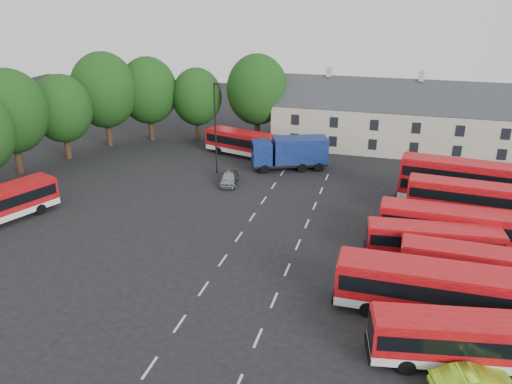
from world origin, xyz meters
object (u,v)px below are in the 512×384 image
lime_car (473,382)px  lamppost (216,126)px  silver_car (229,178)px  bus_row_a (470,338)px  box_truck (291,152)px  bus_dd_south (466,202)px

lime_car → lamppost: bearing=20.7°
silver_car → lamppost: bearing=120.0°
bus_row_a → box_truck: bearing=109.3°
lamppost → lime_car: bearing=-49.0°
box_truck → silver_car: box_truck is taller
bus_dd_south → box_truck: size_ratio=1.13×
bus_dd_south → box_truck: bus_dd_south is taller
bus_dd_south → lime_car: size_ratio=2.34×
silver_car → lamppost: (-2.39, 2.79, 4.64)m
bus_row_a → box_truck: size_ratio=1.23×
bus_dd_south → bus_row_a: bearing=-90.2°
bus_row_a → lamppost: (-23.56, 25.10, 3.55)m
silver_car → lime_car: silver_car is taller
silver_car → lamppost: 5.92m
lime_car → lamppost: 36.34m
lamppost → bus_row_a: bearing=-46.8°
lime_car → lamppost: size_ratio=0.42×
bus_dd_south → lime_car: 20.53m
lime_car → bus_dd_south: bearing=-24.3°
silver_car → lamppost: lamppost is taller
box_truck → silver_car: size_ratio=2.14×
box_truck → bus_row_a: bearing=-82.9°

